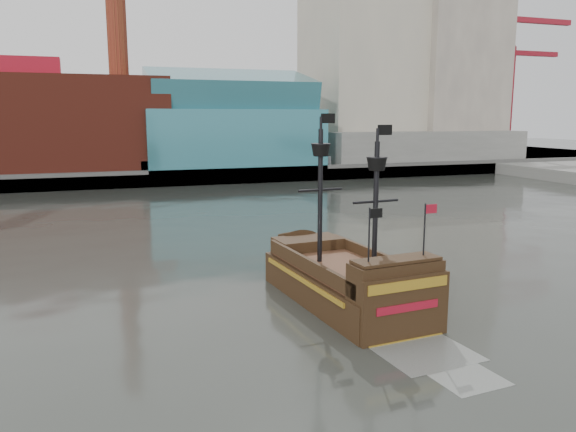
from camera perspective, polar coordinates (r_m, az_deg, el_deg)
name	(u,v)px	position (r m, az deg, el deg)	size (l,w,h in m)	color
ground	(355,318)	(31.45, 6.82, -10.23)	(400.00, 400.00, 0.00)	#2B2E28
promenade_far	(159,165)	(119.56, -12.94, 5.11)	(220.00, 60.00, 2.00)	slate
seawall	(181,178)	(90.40, -10.83, 3.84)	(220.00, 1.00, 2.60)	#4C4C49
skyline	(187,43)	(113.32, -10.26, 16.88)	(149.00, 45.00, 62.00)	brown
crane_a	(509,80)	(142.28, 21.50, 12.74)	(22.50, 4.00, 32.25)	slate
crane_b	(511,97)	(155.95, 21.72, 11.13)	(19.10, 4.00, 26.25)	slate
pirate_ship	(346,286)	(33.27, 5.88, -7.11)	(6.01, 16.16, 11.86)	black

